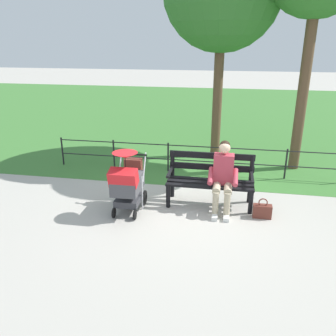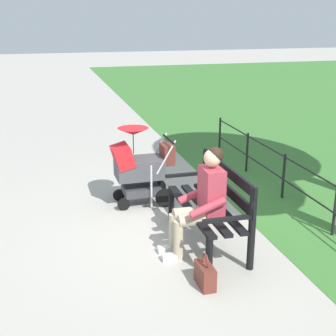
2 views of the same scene
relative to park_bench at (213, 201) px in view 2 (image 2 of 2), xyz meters
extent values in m
plane|color=#ADA89E|center=(0.41, 0.12, -0.53)|extent=(60.00, 60.00, 0.00)
cube|color=black|center=(0.00, -0.06, -0.08)|extent=(1.60, 0.10, 0.04)
cube|color=black|center=(0.00, 0.12, -0.08)|extent=(1.60, 0.10, 0.04)
cube|color=black|center=(0.00, 0.30, -0.08)|extent=(1.60, 0.10, 0.04)
cube|color=black|center=(0.00, -0.16, 0.14)|extent=(1.60, 0.04, 0.12)
cube|color=black|center=(0.00, -0.16, 0.37)|extent=(1.60, 0.04, 0.12)
cylinder|color=black|center=(-0.75, 0.31, -0.30)|extent=(0.08, 0.08, 0.45)
cylinder|color=black|center=(-0.75, -0.17, -0.05)|extent=(0.08, 0.08, 0.95)
cube|color=black|center=(-0.75, 0.11, 0.10)|extent=(0.05, 0.56, 0.04)
cylinder|color=black|center=(0.75, 0.32, -0.30)|extent=(0.08, 0.08, 0.45)
cylinder|color=black|center=(0.75, -0.16, -0.05)|extent=(0.08, 0.08, 0.95)
cube|color=black|center=(0.75, 0.12, 0.10)|extent=(0.05, 0.56, 0.04)
cylinder|color=tan|center=(-0.33, 0.34, -0.06)|extent=(0.14, 0.40, 0.14)
cylinder|color=tan|center=(-0.13, 0.34, -0.06)|extent=(0.14, 0.40, 0.14)
cylinder|color=tan|center=(-0.33, 0.54, -0.29)|extent=(0.11, 0.11, 0.47)
cylinder|color=tan|center=(-0.13, 0.54, -0.29)|extent=(0.11, 0.11, 0.47)
cube|color=silver|center=(-0.33, 0.62, -0.49)|extent=(0.10, 0.22, 0.07)
cube|color=silver|center=(-0.13, 0.62, -0.49)|extent=(0.10, 0.22, 0.07)
cube|color=#B23847|center=(-0.23, 0.12, 0.22)|extent=(0.36, 0.22, 0.56)
cylinder|color=#B23847|center=(-0.45, 0.23, 0.12)|extent=(0.09, 0.43, 0.23)
cylinder|color=#B23847|center=(-0.01, 0.24, 0.12)|extent=(0.09, 0.43, 0.23)
sphere|color=beige|center=(-0.23, 0.12, 0.62)|extent=(0.20, 0.20, 0.20)
sphere|color=black|center=(-0.23, 0.09, 0.65)|extent=(0.19, 0.19, 0.19)
cylinder|color=black|center=(1.20, 0.29, -0.39)|extent=(0.03, 0.28, 0.28)
cylinder|color=black|center=(1.66, 0.29, -0.39)|extent=(0.03, 0.28, 0.28)
cylinder|color=black|center=(1.24, 0.89, -0.44)|extent=(0.03, 0.18, 0.18)
cylinder|color=black|center=(1.62, 0.89, -0.44)|extent=(0.03, 0.18, 0.18)
cube|color=#38383D|center=(1.43, 0.59, -0.31)|extent=(0.43, 0.53, 0.12)
cylinder|color=silver|center=(1.20, 0.49, -0.20)|extent=(0.03, 0.03, 0.65)
cylinder|color=silver|center=(1.66, 0.49, -0.20)|extent=(0.03, 0.03, 0.65)
cube|color=#47474C|center=(1.43, 0.61, 0.02)|extent=(0.47, 0.69, 0.28)
cube|color=red|center=(1.43, 0.85, 0.22)|extent=(0.48, 0.31, 0.33)
cylinder|color=black|center=(1.43, 0.17, 0.42)|extent=(0.52, 0.04, 0.03)
cylinder|color=silver|center=(1.20, 0.27, 0.22)|extent=(0.03, 0.30, 0.49)
cylinder|color=silver|center=(1.66, 0.27, 0.22)|extent=(0.03, 0.30, 0.49)
cone|color=red|center=(1.43, 0.69, 0.57)|extent=(0.45, 0.45, 0.10)
cylinder|color=black|center=(1.43, 0.69, 0.39)|extent=(0.01, 0.01, 0.30)
cube|color=brown|center=(1.43, 0.19, 0.20)|extent=(0.32, 0.16, 0.28)
cube|color=brown|center=(-0.95, 0.43, -0.41)|extent=(0.32, 0.14, 0.24)
torus|color=brown|center=(-0.95, 0.43, -0.24)|extent=(0.16, 0.02, 0.16)
cylinder|color=black|center=(-0.25, -1.53, -0.18)|extent=(0.04, 0.04, 0.70)
cylinder|color=black|center=(1.08, -1.53, -0.18)|extent=(0.04, 0.04, 0.70)
cylinder|color=black|center=(2.41, -1.53, -0.18)|extent=(0.04, 0.04, 0.70)
cylinder|color=black|center=(3.74, -1.53, -0.18)|extent=(0.04, 0.04, 0.70)
cylinder|color=black|center=(0.41, -1.53, 0.12)|extent=(6.65, 0.02, 0.02)
cylinder|color=black|center=(0.41, -1.53, -0.23)|extent=(6.65, 0.02, 0.02)
camera|label=1|loc=(-0.28, 6.08, 2.43)|focal=37.17mm
camera|label=2|loc=(-5.02, 1.92, 2.16)|focal=51.01mm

